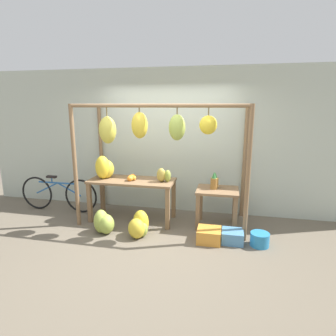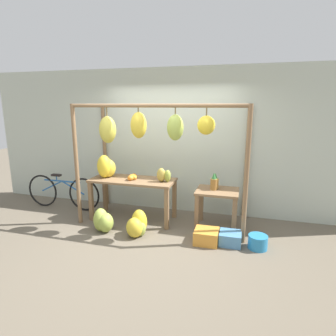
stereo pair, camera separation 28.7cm
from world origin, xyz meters
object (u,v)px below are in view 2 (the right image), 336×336
banana_pile_ground_right (138,225)px  blue_bucket (258,242)px  fruit_crate_purple (230,238)px  papaya_pile (164,175)px  parked_bicycle (63,192)px  fruit_crate_white (206,236)px  orange_pile (132,177)px  banana_pile_ground_left (103,221)px  pineapple_cluster (214,182)px  banana_pile_on_table (106,167)px

banana_pile_ground_right → blue_bucket: 1.89m
fruit_crate_purple → papaya_pile: bearing=157.2°
blue_bucket → parked_bicycle: 3.90m
banana_pile_ground_right → blue_bucket: banana_pile_ground_right is taller
fruit_crate_white → fruit_crate_purple: fruit_crate_white is taller
parked_bicycle → orange_pile: bearing=-5.5°
banana_pile_ground_left → banana_pile_ground_right: bearing=-0.2°
orange_pile → pineapple_cluster: 1.49m
fruit_crate_white → blue_bucket: bearing=2.0°
banana_pile_ground_left → banana_pile_ground_right: banana_pile_ground_right is taller
blue_bucket → papaya_pile: size_ratio=1.06×
pineapple_cluster → parked_bicycle: size_ratio=0.18×
banana_pile_ground_right → banana_pile_ground_left: bearing=179.8°
banana_pile_ground_left → banana_pile_ground_right: (0.64, -0.00, -0.00)m
orange_pile → banana_pile_ground_left: 0.93m
orange_pile → parked_bicycle: orange_pile is taller
fruit_crate_white → orange_pile: bearing=159.2°
banana_pile_on_table → banana_pile_ground_left: bearing=-70.8°
banana_pile_on_table → banana_pile_ground_left: banana_pile_on_table is taller
fruit_crate_white → papaya_pile: 1.29m
pineapple_cluster → parked_bicycle: pineapple_cluster is taller
orange_pile → banana_pile_on_table: bearing=175.2°
papaya_pile → banana_pile_on_table: bearing=178.3°
parked_bicycle → papaya_pile: (2.21, -0.14, 0.53)m
fruit_crate_purple → fruit_crate_white: bearing=-171.5°
papaya_pile → parked_bicycle: bearing=176.3°
pineapple_cluster → fruit_crate_white: pineapple_cluster is taller
pineapple_cluster → banana_pile_ground_right: (-1.15, -0.70, -0.63)m
blue_bucket → fruit_crate_purple: (-0.40, 0.03, -0.01)m
banana_pile_on_table → papaya_pile: banana_pile_on_table is taller
banana_pile_ground_right → fruit_crate_purple: banana_pile_ground_right is taller
banana_pile_ground_left → orange_pile: bearing=62.9°
banana_pile_on_table → banana_pile_ground_left: (0.22, -0.65, -0.78)m
fruit_crate_white → parked_bicycle: parked_bicycle is taller
fruit_crate_white → banana_pile_on_table: bearing=163.2°
fruit_crate_purple → orange_pile: bearing=164.6°
banana_pile_ground_right → fruit_crate_white: (1.12, 0.05, -0.07)m
blue_bucket → parked_bicycle: parked_bicycle is taller
banana_pile_on_table → parked_bicycle: (-1.08, 0.11, -0.60)m
orange_pile → papaya_pile: bearing=1.2°
banana_pile_on_table → orange_pile: 0.55m
banana_pile_ground_right → fruit_crate_purple: size_ratio=1.46×
orange_pile → banana_pile_ground_right: orange_pile is taller
banana_pile_on_table → papaya_pile: bearing=-1.7°
banana_pile_ground_left → blue_bucket: size_ratio=1.58×
banana_pile_ground_left → parked_bicycle: 1.52m
banana_pile_ground_left → fruit_crate_white: banana_pile_ground_left is taller
banana_pile_ground_left → papaya_pile: bearing=34.1°
parked_bicycle → fruit_crate_purple: size_ratio=5.04×
pineapple_cluster → fruit_crate_white: bearing=-92.4°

